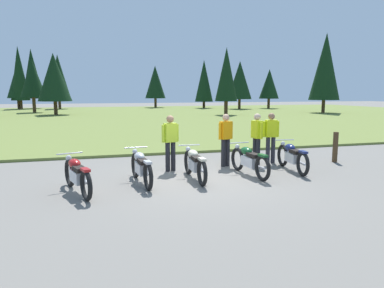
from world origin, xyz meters
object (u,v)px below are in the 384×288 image
object	(u,v)px
motorcycle_red	(77,175)
rider_in_hivis_vest	(170,140)
motorcycle_british_green	(249,160)
motorcycle_navy	(292,156)
rider_near_row_end	(257,136)
trail_marker_post	(335,147)
rider_with_back_turned	(226,137)
motorcycle_silver	(141,167)
rider_checking_bike	(271,135)
motorcycle_cream	(195,164)

from	to	relation	value
motorcycle_red	rider_in_hivis_vest	xyz separation A→B (m)	(2.61, 1.71, 0.51)
motorcycle_british_green	motorcycle_navy	bearing A→B (deg)	7.10
rider_near_row_end	trail_marker_post	world-z (taller)	rider_near_row_end
rider_with_back_turned	trail_marker_post	bearing A→B (deg)	-5.81
motorcycle_silver	rider_near_row_end	bearing A→B (deg)	18.94
motorcycle_red	motorcycle_silver	xyz separation A→B (m)	(1.56, 0.48, 0.00)
motorcycle_red	rider_with_back_turned	distance (m)	4.85
motorcycle_navy	rider_checking_bike	size ratio (longest dim) A/B	1.26
motorcycle_cream	rider_near_row_end	bearing A→B (deg)	28.28
rider_near_row_end	motorcycle_red	bearing A→B (deg)	-161.59
motorcycle_navy	rider_in_hivis_vest	distance (m)	3.68
rider_checking_bike	trail_marker_post	size ratio (longest dim) A/B	1.63
motorcycle_cream	trail_marker_post	bearing A→B (deg)	10.94
motorcycle_british_green	motorcycle_navy	distance (m)	1.50
motorcycle_british_green	rider_in_hivis_vest	distance (m)	2.38
motorcycle_cream	motorcycle_british_green	xyz separation A→B (m)	(1.62, 0.05, 0.00)
rider_in_hivis_vest	trail_marker_post	distance (m)	5.65
motorcycle_cream	rider_near_row_end	xyz separation A→B (m)	(2.48, 1.33, 0.51)
trail_marker_post	rider_checking_bike	bearing A→B (deg)	167.96
motorcycle_red	motorcycle_navy	world-z (taller)	same
rider_in_hivis_vest	rider_near_row_end	xyz separation A→B (m)	(2.88, 0.12, 0.00)
rider_with_back_turned	rider_near_row_end	bearing A→B (deg)	-3.55
trail_marker_post	motorcycle_british_green	bearing A→B (deg)	-165.12
motorcycle_navy	rider_in_hivis_vest	bearing A→B (deg)	164.44
motorcycle_navy	rider_with_back_turned	bearing A→B (deg)	145.34
motorcycle_cream	trail_marker_post	xyz separation A→B (m)	(5.24, 1.01, 0.07)
rider_in_hivis_vest	motorcycle_red	bearing A→B (deg)	-146.81
motorcycle_red	rider_near_row_end	world-z (taller)	rider_near_row_end
motorcycle_british_green	rider_near_row_end	bearing A→B (deg)	56.23
motorcycle_british_green	rider_near_row_end	world-z (taller)	rider_near_row_end
motorcycle_red	motorcycle_navy	bearing A→B (deg)	6.79
motorcycle_british_green	rider_with_back_turned	bearing A→B (deg)	97.96
motorcycle_cream	rider_checking_bike	size ratio (longest dim) A/B	1.26
motorcycle_red	motorcycle_silver	bearing A→B (deg)	17.07
motorcycle_silver	rider_with_back_turned	bearing A→B (deg)	26.12
motorcycle_red	rider_with_back_turned	world-z (taller)	rider_with_back_turned
motorcycle_navy	rider_near_row_end	size ratio (longest dim) A/B	1.26
rider_checking_bike	motorcycle_red	bearing A→B (deg)	-162.04
motorcycle_silver	rider_in_hivis_vest	bearing A→B (deg)	49.48
motorcycle_navy	trail_marker_post	bearing A→B (deg)	20.05
motorcycle_silver	rider_checking_bike	xyz separation A→B (m)	(4.51, 1.49, 0.51)
motorcycle_cream	rider_with_back_turned	world-z (taller)	rider_with_back_turned
motorcycle_navy	trail_marker_post	size ratio (longest dim) A/B	2.04
motorcycle_red	rider_checking_bike	xyz separation A→B (m)	(6.07, 1.97, 0.51)
motorcycle_red	motorcycle_cream	xyz separation A→B (m)	(3.00, 0.49, 0.00)
motorcycle_navy	rider_checking_bike	bearing A→B (deg)	92.33
motorcycle_silver	motorcycle_british_green	size ratio (longest dim) A/B	1.00
motorcycle_british_green	motorcycle_navy	world-z (taller)	same
rider_in_hivis_vest	rider_checking_bike	distance (m)	3.47
motorcycle_red	rider_in_hivis_vest	distance (m)	3.16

